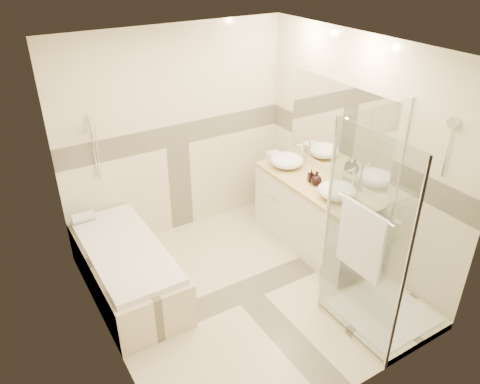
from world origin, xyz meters
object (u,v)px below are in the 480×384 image
vanity (312,215)px  vessel_sink_far (337,190)px  amenity_bottle_a (311,176)px  bathtub (127,267)px  vessel_sink_near (287,160)px  amenity_bottle_b (316,178)px  shower_enclosure (375,277)px

vanity → vessel_sink_far: size_ratio=3.96×
amenity_bottle_a → vanity: bearing=-69.0°
bathtub → vessel_sink_near: 2.23m
amenity_bottle_a → amenity_bottle_b: bearing=-90.0°
vessel_sink_far → amenity_bottle_a: vessel_sink_far is taller
bathtub → amenity_bottle_b: size_ratio=10.46×
amenity_bottle_a → bathtub: bearing=172.0°
bathtub → vanity: bearing=-9.2°
amenity_bottle_b → shower_enclosure: bearing=-102.5°
vanity → shower_enclosure: (-0.29, -1.27, 0.08)m
vessel_sink_far → vanity: bearing=86.9°
bathtub → amenity_bottle_a: amenity_bottle_a is taller
bathtub → vessel_sink_far: (2.13, -0.72, 0.62)m
bathtub → amenity_bottle_b: 2.25m
amenity_bottle_a → amenity_bottle_b: (0.00, -0.09, 0.01)m
shower_enclosure → amenity_bottle_b: (0.27, 1.23, 0.43)m
bathtub → vessel_sink_near: (2.13, 0.16, 0.62)m
bathtub → vessel_sink_near: vessel_sink_near is taller
vessel_sink_near → amenity_bottle_a: 0.46m
vessel_sink_far → amenity_bottle_a: size_ratio=2.84×
shower_enclosure → amenity_bottle_a: (0.27, 1.32, 0.42)m
bathtub → amenity_bottle_b: bearing=-10.4°
shower_enclosure → vessel_sink_far: size_ratio=4.98×
amenity_bottle_a → amenity_bottle_b: amenity_bottle_b is taller
bathtub → shower_enclosure: bearing=-41.1°
vanity → amenity_bottle_b: 0.51m
vessel_sink_far → amenity_bottle_b: (0.00, 0.33, -0.00)m
vessel_sink_far → amenity_bottle_a: bearing=90.0°
bathtub → amenity_bottle_a: size_ratio=11.80×
shower_enclosure → vessel_sink_near: bearing=81.3°
vessel_sink_far → amenity_bottle_b: bearing=90.0°
vessel_sink_near → bathtub: bearing=-175.7°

